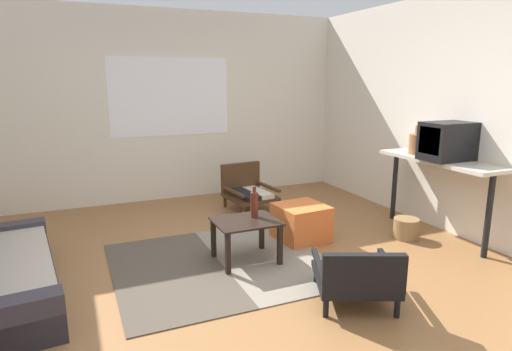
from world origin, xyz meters
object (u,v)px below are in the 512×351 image
at_px(armchair_by_window, 247,189).
at_px(glass_bottle, 254,204).
at_px(armchair_striped_foreground, 356,275).
at_px(crt_television, 447,141).
at_px(wicker_basket, 406,228).
at_px(console_shelf, 438,168).
at_px(coffee_table, 246,229).
at_px(ottoman_orange, 301,222).
at_px(clay_vase, 419,143).

xyz_separation_m(armchair_by_window, glass_bottle, (-0.57, -1.58, 0.29)).
bearing_deg(glass_bottle, armchair_striped_foreground, -72.12).
distance_m(crt_television, wicker_basket, 1.05).
bearing_deg(wicker_basket, console_shelf, -8.28).
height_order(armchair_by_window, console_shelf, console_shelf).
relative_size(armchair_striped_foreground, wicker_basket, 3.01).
relative_size(coffee_table, glass_bottle, 1.96).
bearing_deg(wicker_basket, armchair_striped_foreground, -145.07).
distance_m(ottoman_orange, crt_television, 1.79).
bearing_deg(armchair_by_window, wicker_basket, -56.36).
bearing_deg(crt_television, coffee_table, 173.02).
xyz_separation_m(coffee_table, armchair_by_window, (0.69, 1.65, -0.07)).
distance_m(clay_vase, wicker_basket, 1.01).
height_order(console_shelf, wicker_basket, console_shelf).
bearing_deg(glass_bottle, coffee_table, -150.17).
height_order(ottoman_orange, crt_television, crt_television).
height_order(crt_television, clay_vase, crt_television).
relative_size(coffee_table, crt_television, 1.15).
bearing_deg(crt_television, glass_bottle, 170.84).
xyz_separation_m(coffee_table, wicker_basket, (1.88, -0.13, -0.22)).
bearing_deg(wicker_basket, coffee_table, 175.95).
distance_m(armchair_striped_foreground, crt_television, 2.10).
relative_size(coffee_table, armchair_striped_foreground, 0.72).
distance_m(armchair_by_window, wicker_basket, 2.15).
height_order(crt_television, wicker_basket, crt_television).
bearing_deg(clay_vase, console_shelf, -90.00).
bearing_deg(wicker_basket, ottoman_orange, 158.60).
bearing_deg(armchair_by_window, crt_television, -51.49).
bearing_deg(console_shelf, armchair_by_window, 129.89).
relative_size(coffee_table, wicker_basket, 2.18).
distance_m(coffee_table, console_shelf, 2.27).
xyz_separation_m(armchair_striped_foreground, console_shelf, (1.73, 0.92, 0.55)).
relative_size(console_shelf, glass_bottle, 4.77).
height_order(coffee_table, glass_bottle, glass_bottle).
distance_m(coffee_table, glass_bottle, 0.25).
distance_m(ottoman_orange, glass_bottle, 0.78).
height_order(armchair_by_window, clay_vase, clay_vase).
bearing_deg(ottoman_orange, glass_bottle, -160.66).
relative_size(crt_television, wicker_basket, 1.89).
relative_size(armchair_by_window, wicker_basket, 2.51).
bearing_deg(armchair_striped_foreground, ottoman_orange, 78.56).
xyz_separation_m(ottoman_orange, wicker_basket, (1.10, -0.43, -0.08)).
distance_m(crt_television, clay_vase, 0.42).
relative_size(ottoman_orange, clay_vase, 1.55).
bearing_deg(clay_vase, glass_bottle, -178.10).
xyz_separation_m(console_shelf, clay_vase, (0.00, 0.32, 0.24)).
relative_size(ottoman_orange, wicker_basket, 1.84).
bearing_deg(wicker_basket, clay_vase, 37.94).
height_order(coffee_table, clay_vase, clay_vase).
distance_m(console_shelf, glass_bottle, 2.13).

